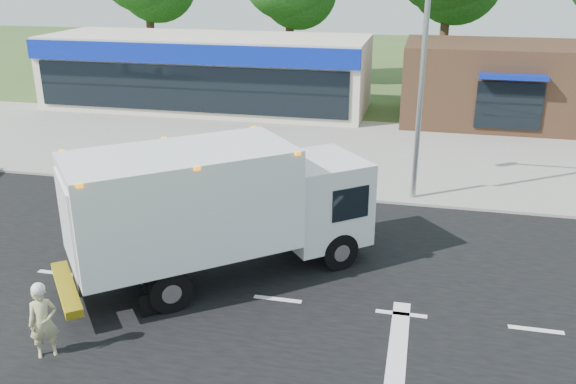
# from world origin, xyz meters

# --- Properties ---
(ground) EXTENTS (120.00, 120.00, 0.00)m
(ground) POSITION_xyz_m (0.00, 0.00, 0.00)
(ground) COLOR #385123
(ground) RESTS_ON ground
(road_asphalt) EXTENTS (60.00, 14.00, 0.02)m
(road_asphalt) POSITION_xyz_m (0.00, 0.00, 0.00)
(road_asphalt) COLOR black
(road_asphalt) RESTS_ON ground
(sidewalk) EXTENTS (60.00, 2.40, 0.12)m
(sidewalk) POSITION_xyz_m (0.00, 8.20, 0.06)
(sidewalk) COLOR gray
(sidewalk) RESTS_ON ground
(parking_apron) EXTENTS (60.00, 9.00, 0.02)m
(parking_apron) POSITION_xyz_m (0.00, 14.00, 0.01)
(parking_apron) COLOR gray
(parking_apron) RESTS_ON ground
(lane_markings) EXTENTS (55.20, 7.00, 0.01)m
(lane_markings) POSITION_xyz_m (1.35, -1.35, 0.02)
(lane_markings) COLOR silver
(lane_markings) RESTS_ON road_asphalt
(ems_box_truck) EXTENTS (7.80, 7.02, 3.57)m
(ems_box_truck) POSITION_xyz_m (-1.78, 0.85, 2.06)
(ems_box_truck) COLOR black
(ems_box_truck) RESTS_ON ground
(emergency_worker) EXTENTS (0.70, 0.66, 1.72)m
(emergency_worker) POSITION_xyz_m (-4.19, -3.26, 0.85)
(emergency_worker) COLOR tan
(emergency_worker) RESTS_ON ground
(retail_strip_mall) EXTENTS (18.00, 6.20, 4.00)m
(retail_strip_mall) POSITION_xyz_m (-9.00, 19.93, 2.01)
(retail_strip_mall) COLOR beige
(retail_strip_mall) RESTS_ON ground
(brown_storefront) EXTENTS (10.00, 6.70, 4.00)m
(brown_storefront) POSITION_xyz_m (7.00, 19.98, 2.00)
(brown_storefront) COLOR #382316
(brown_storefront) RESTS_ON ground
(traffic_signal_pole) EXTENTS (3.51, 0.25, 8.00)m
(traffic_signal_pole) POSITION_xyz_m (2.35, 7.60, 4.92)
(traffic_signal_pole) COLOR gray
(traffic_signal_pole) RESTS_ON ground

